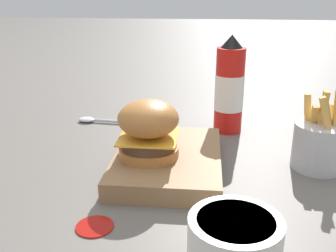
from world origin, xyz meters
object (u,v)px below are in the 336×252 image
object	(u,v)px
serving_board	(168,161)
side_bowl	(234,241)
fries_basket	(319,144)
spoon	(100,120)
ketchup_bottle	(229,88)
burger	(150,129)

from	to	relation	value
serving_board	side_bowl	bearing A→B (deg)	22.69
fries_basket	spoon	size ratio (longest dim) A/B	0.78
serving_board	ketchup_bottle	distance (m)	0.25
ketchup_bottle	side_bowl	size ratio (longest dim) A/B	1.92
serving_board	side_bowl	size ratio (longest dim) A/B	2.33
burger	side_bowl	size ratio (longest dim) A/B	0.93
burger	fries_basket	size ratio (longest dim) A/B	0.71
serving_board	burger	distance (m)	0.08
side_bowl	spoon	world-z (taller)	side_bowl
ketchup_bottle	side_bowl	distance (m)	0.46
serving_board	spoon	xyz separation A→B (m)	(-0.23, -0.19, -0.01)
serving_board	ketchup_bottle	size ratio (longest dim) A/B	1.21
burger	ketchup_bottle	distance (m)	0.27
serving_board	fries_basket	size ratio (longest dim) A/B	1.77
ketchup_bottle	fries_basket	bearing A→B (deg)	41.39
side_bowl	fries_basket	bearing A→B (deg)	149.18
burger	fries_basket	xyz separation A→B (m)	(-0.05, 0.30, -0.04)
fries_basket	side_bowl	xyz separation A→B (m)	(0.28, -0.17, -0.01)
serving_board	ketchup_bottle	bearing A→B (deg)	150.94
side_bowl	burger	bearing A→B (deg)	-149.74
ketchup_bottle	fries_basket	size ratio (longest dim) A/B	1.47
serving_board	ketchup_bottle	xyz separation A→B (m)	(-0.21, 0.12, 0.08)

